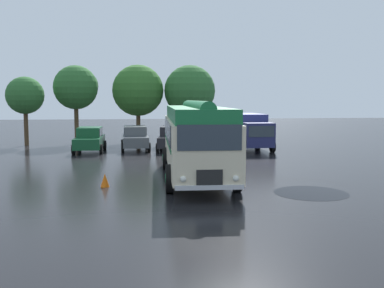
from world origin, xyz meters
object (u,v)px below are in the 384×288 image
object	(u,v)px
car_mid_right	(172,138)
car_far_right	(212,138)
box_van	(249,130)
car_mid_left	(135,138)
vintage_bus	(196,136)
traffic_cone	(105,180)
car_near_left	(90,139)

from	to	relation	value
car_mid_right	car_far_right	size ratio (longest dim) A/B	1.03
car_far_right	box_van	size ratio (longest dim) A/B	0.73
car_mid_left	car_mid_right	distance (m)	2.59
vintage_bus	traffic_cone	xyz separation A→B (m)	(-3.93, -1.57, -1.62)
car_mid_left	car_far_right	size ratio (longest dim) A/B	1.00
car_mid_left	traffic_cone	world-z (taller)	car_mid_left
car_mid_right	box_van	world-z (taller)	box_van
car_far_right	box_van	distance (m)	2.83
car_mid_left	box_van	size ratio (longest dim) A/B	0.74
car_near_left	box_van	bearing A→B (deg)	1.68
car_mid_left	car_far_right	world-z (taller)	same
box_van	vintage_bus	bearing A→B (deg)	-115.05
vintage_bus	car_mid_right	bearing A→B (deg)	91.31
vintage_bus	car_near_left	distance (m)	12.42
car_mid_right	car_far_right	xyz separation A→B (m)	(2.76, -0.41, 0.00)
vintage_bus	car_mid_left	bearing A→B (deg)	103.54
traffic_cone	vintage_bus	bearing A→B (deg)	21.82
vintage_bus	car_near_left	bearing A→B (deg)	118.22
vintage_bus	car_mid_left	distance (m)	12.06
car_near_left	traffic_cone	distance (m)	12.64
box_van	traffic_cone	xyz separation A→B (m)	(-9.18, -12.81, -1.09)
car_mid_left	traffic_cone	distance (m)	13.31
car_mid_left	traffic_cone	size ratio (longest dim) A/B	7.75
car_mid_right	car_near_left	bearing A→B (deg)	-176.69
car_mid_right	car_far_right	world-z (taller)	same
car_mid_left	box_van	xyz separation A→B (m)	(8.06, -0.45, 0.52)
vintage_bus	car_far_right	world-z (taller)	vintage_bus
vintage_bus	car_mid_right	world-z (taller)	vintage_bus
car_mid_right	car_far_right	distance (m)	2.79
box_van	car_mid_right	bearing A→B (deg)	-179.99
car_mid_left	box_van	bearing A→B (deg)	-3.17
car_mid_left	box_van	distance (m)	8.09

